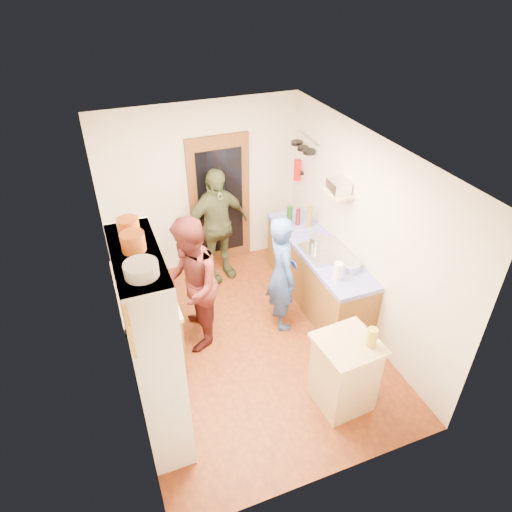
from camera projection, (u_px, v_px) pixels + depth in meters
floor at (251, 342)px, 5.99m from camera, size 3.00×4.00×0.02m
ceiling at (249, 151)px, 4.52m from camera, size 3.00×4.00×0.02m
wall_back at (202, 189)px, 6.81m from camera, size 3.00×0.02×2.60m
wall_front at (337, 390)px, 3.71m from camera, size 3.00×0.02×2.60m
wall_left at (116, 289)px, 4.80m from camera, size 0.02×4.00×2.60m
wall_right at (362, 235)px, 5.71m from camera, size 0.02×4.00×2.60m
door_frame at (220, 202)px, 6.99m from camera, size 0.95×0.06×2.10m
door_glass at (221, 203)px, 6.97m from camera, size 0.70×0.02×1.70m
hutch_body at (152, 349)px, 4.36m from camera, size 0.40×1.20×2.20m
hutch_top_shelf at (136, 255)px, 3.76m from camera, size 0.40×1.14×0.04m
plate_stack at (141, 270)px, 3.46m from camera, size 0.27×0.27×0.11m
orange_pot_a at (133, 242)px, 3.74m from camera, size 0.20×0.20×0.16m
orange_pot_b at (128, 227)px, 3.93m from camera, size 0.19×0.19×0.17m
left_counter_base at (149, 318)px, 5.73m from camera, size 0.60×1.40×0.85m
left_counter_top at (144, 289)px, 5.48m from camera, size 0.64×1.44×0.05m
toaster at (154, 304)px, 5.06m from camera, size 0.28×0.20×0.20m
kettle at (141, 293)px, 5.25m from camera, size 0.17×0.17×0.18m
orange_bowl at (148, 280)px, 5.53m from camera, size 0.27×0.27×0.09m
chopping_board at (138, 265)px, 5.84m from camera, size 0.31×0.24×0.02m
right_counter_base at (317, 275)px, 6.50m from camera, size 0.60×2.20×0.84m
right_counter_top at (319, 248)px, 6.25m from camera, size 0.62×2.22×0.06m
hob at (325, 252)px, 6.09m from camera, size 0.55×0.58×0.04m
pot_on_hob at (317, 241)px, 6.14m from camera, size 0.22×0.22×0.14m
bottle_a at (290, 216)px, 6.60m from camera, size 0.10×0.10×0.31m
bottle_b at (298, 217)px, 6.65m from camera, size 0.07×0.07×0.26m
bottle_c at (309, 216)px, 6.59m from camera, size 0.08×0.08×0.33m
paper_towel at (338, 272)px, 5.54m from camera, size 0.12×0.12×0.24m
mixing_bowl at (350, 266)px, 5.75m from camera, size 0.34×0.34×0.10m
island_base at (344, 375)px, 4.96m from camera, size 0.59×0.59×0.86m
island_top at (349, 344)px, 4.71m from camera, size 0.66×0.66×0.05m
cutting_board at (342, 342)px, 4.72m from camera, size 0.37×0.30×0.02m
oil_jar at (372, 337)px, 4.61m from camera, size 0.11×0.11×0.22m
pan_rail at (308, 138)px, 6.45m from camera, size 0.02×0.65×0.02m
pan_hang_a at (309, 152)px, 6.37m from camera, size 0.18×0.18×0.05m
pan_hang_b at (303, 148)px, 6.54m from camera, size 0.16×0.16×0.05m
pan_hang_c at (297, 143)px, 6.69m from camera, size 0.17×0.17×0.05m
wall_shelf at (338, 193)px, 5.79m from camera, size 0.26×0.42×0.03m
radio at (339, 186)px, 5.74m from camera, size 0.24×0.31×0.15m
ext_bracket at (301, 173)px, 6.93m from camera, size 0.06×0.10×0.04m
fire_extinguisher at (297, 170)px, 6.88m from camera, size 0.11×0.11×0.32m
picture_frame at (130, 331)px, 3.20m from camera, size 0.03×0.25×0.30m
person_hob at (285, 274)px, 5.84m from camera, size 0.44×0.62×1.63m
person_left at (194, 283)px, 5.55m from camera, size 0.84×0.99×1.79m
person_back at (217, 226)px, 6.70m from camera, size 1.12×0.66×1.79m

